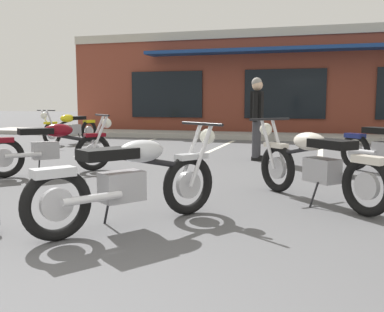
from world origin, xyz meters
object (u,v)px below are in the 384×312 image
motorcycle_silver_naked (316,164)px  motorcycle_green_cafe_racer (52,146)px  person_in_shorts_foreground (257,114)px  motorcycle_black_cruiser (71,127)px  motorcycle_foreground_classic (131,179)px

motorcycle_silver_naked → motorcycle_green_cafe_racer: same height
motorcycle_green_cafe_racer → person_in_shorts_foreground: size_ratio=1.01×
motorcycle_black_cruiser → motorcycle_green_cafe_racer: 5.44m
motorcycle_foreground_classic → motorcycle_silver_naked: size_ratio=1.10×
motorcycle_silver_naked → motorcycle_black_cruiser: bearing=140.2°
motorcycle_green_cafe_racer → motorcycle_black_cruiser: bearing=118.5°
motorcycle_black_cruiser → motorcycle_foreground_classic: bearing=-54.6°
motorcycle_black_cruiser → motorcycle_silver_naked: 8.86m
motorcycle_black_cruiser → person_in_shorts_foreground: bearing=-20.1°
motorcycle_black_cruiser → motorcycle_green_cafe_racer: (2.60, -4.77, 0.00)m
motorcycle_foreground_classic → motorcycle_black_cruiser: (-5.13, 7.22, 0.00)m
motorcycle_silver_naked → person_in_shorts_foreground: (-1.23, 3.63, 0.49)m
motorcycle_foreground_classic → person_in_shorts_foreground: (0.45, 5.18, 0.49)m
motorcycle_green_cafe_racer → person_in_shorts_foreground: (2.98, 2.73, 0.49)m
motorcycle_black_cruiser → motorcycle_green_cafe_racer: same height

